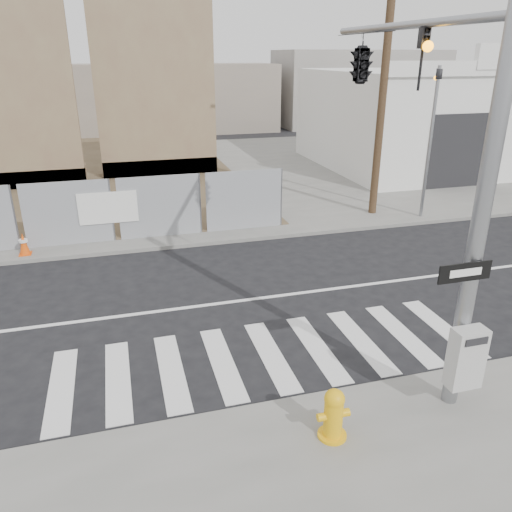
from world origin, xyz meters
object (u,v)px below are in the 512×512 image
object	(u,v)px
auto_shop	(436,118)
traffic_cone_c	(24,244)
signal_pole	(394,104)
traffic_cone_d	(222,218)
fire_hydrant	(333,414)

from	to	relation	value
auto_shop	traffic_cone_c	distance (m)	21.37
signal_pole	traffic_cone_c	distance (m)	11.18
signal_pole	traffic_cone_d	xyz separation A→B (m)	(-1.82, 7.30, -4.29)
signal_pole	traffic_cone_d	bearing A→B (deg)	103.97
traffic_cone_c	fire_hydrant	bearing A→B (deg)	-59.23
signal_pole	auto_shop	bearing A→B (deg)	52.54
signal_pole	auto_shop	xyz separation A→B (m)	(11.50, 15.01, -2.25)
traffic_cone_c	traffic_cone_d	size ratio (longest dim) A/B	0.87
traffic_cone_c	traffic_cone_d	distance (m)	6.22
auto_shop	fire_hydrant	bearing A→B (deg)	-127.42
fire_hydrant	traffic_cone_d	size ratio (longest dim) A/B	1.13
auto_shop	fire_hydrant	distance (m)	22.81
fire_hydrant	traffic_cone_d	world-z (taller)	fire_hydrant
fire_hydrant	traffic_cone_c	bearing A→B (deg)	121.90
traffic_cone_d	signal_pole	bearing A→B (deg)	-76.03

